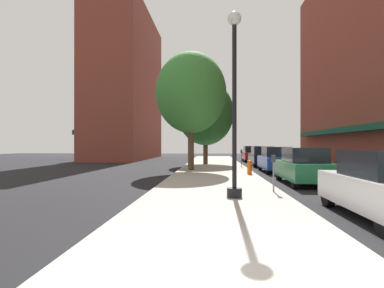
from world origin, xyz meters
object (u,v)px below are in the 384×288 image
(parking_meter_near, at_px, (241,156))
(car_green, at_px, (304,166))
(lamppost, at_px, (234,100))
(parking_meter_far, at_px, (274,168))
(car_blue, at_px, (276,160))
(fire_hydrant, at_px, (250,167))
(car_black, at_px, (262,156))
(car_red, at_px, (252,154))
(tree_mid, at_px, (191,93))
(tree_near, at_px, (206,113))

(parking_meter_near, height_order, car_green, car_green)
(lamppost, height_order, parking_meter_far, lamppost)
(parking_meter_far, xyz_separation_m, car_blue, (1.95, 9.84, -0.14))
(lamppost, bearing_deg, parking_meter_far, 42.54)
(fire_hydrant, xyz_separation_m, parking_meter_far, (0.06, -7.03, 0.43))
(fire_hydrant, bearing_deg, lamppost, -99.56)
(car_green, bearing_deg, parking_meter_far, -122.63)
(car_black, distance_m, car_red, 7.21)
(tree_mid, relative_size, car_blue, 1.82)
(car_green, relative_size, car_red, 1.00)
(car_black, bearing_deg, parking_meter_near, -125.38)
(car_black, bearing_deg, parking_meter_far, -99.18)
(fire_hydrant, distance_m, tree_mid, 6.55)
(lamppost, bearing_deg, car_blue, 73.00)
(parking_meter_near, height_order, car_blue, car_blue)
(lamppost, height_order, car_red, lamppost)
(lamppost, height_order, parking_meter_near, lamppost)
(lamppost, distance_m, parking_meter_near, 14.55)
(car_red, bearing_deg, parking_meter_near, -98.64)
(lamppost, height_order, car_black, lamppost)
(tree_mid, bearing_deg, tree_near, 83.46)
(car_green, xyz_separation_m, car_red, (0.00, 19.84, 0.00))
(parking_meter_near, bearing_deg, tree_mid, -139.55)
(parking_meter_near, distance_m, car_red, 10.38)
(parking_meter_near, xyz_separation_m, car_green, (1.95, -9.64, -0.14))
(lamppost, height_order, fire_hydrant, lamppost)
(parking_meter_near, bearing_deg, car_green, -78.57)
(parking_meter_far, bearing_deg, car_black, 83.02)
(parking_meter_far, xyz_separation_m, car_green, (1.95, 3.30, -0.14))
(fire_hydrant, distance_m, car_blue, 3.46)
(lamppost, height_order, car_green, lamppost)
(parking_meter_far, distance_m, tree_near, 17.57)
(fire_hydrant, bearing_deg, parking_meter_far, -89.52)
(parking_meter_near, bearing_deg, fire_hydrant, -90.57)
(car_red, bearing_deg, lamppost, -95.76)
(fire_hydrant, distance_m, car_red, 16.23)
(car_blue, bearing_deg, fire_hydrant, -125.21)
(car_blue, bearing_deg, parking_meter_far, -100.81)
(fire_hydrant, height_order, tree_near, tree_near)
(tree_near, xyz_separation_m, car_blue, (4.73, -7.13, -3.76))
(parking_meter_far, distance_m, tree_mid, 11.36)
(tree_mid, bearing_deg, car_blue, -0.43)
(parking_meter_far, distance_m, car_green, 3.84)
(parking_meter_near, xyz_separation_m, car_blue, (1.95, -3.11, -0.14))
(parking_meter_near, height_order, car_black, car_black)
(parking_meter_near, distance_m, car_green, 9.84)
(lamppost, relative_size, car_green, 1.37)
(parking_meter_near, xyz_separation_m, tree_mid, (-3.59, -3.06, 4.29))
(tree_near, distance_m, car_blue, 9.35)
(parking_meter_near, relative_size, car_black, 0.30)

